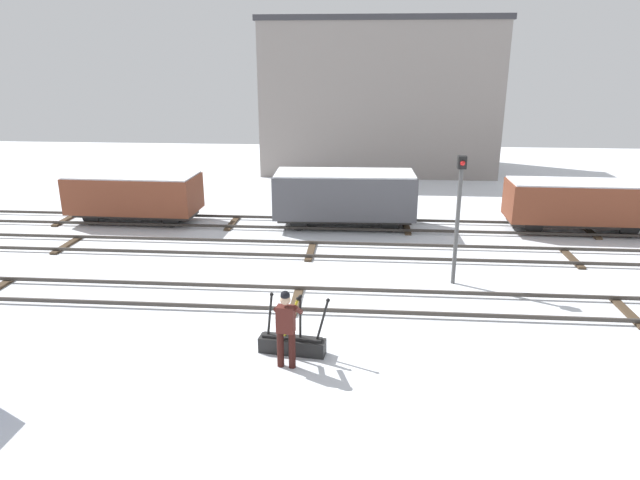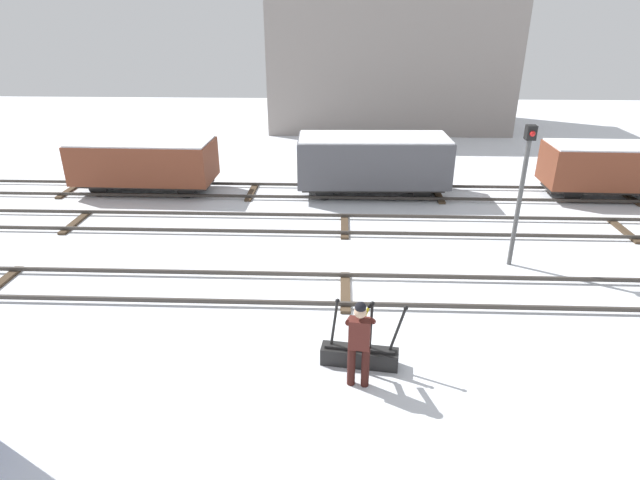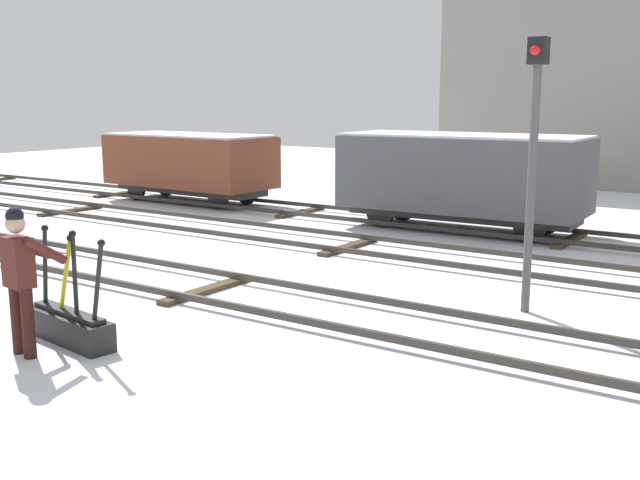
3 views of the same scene
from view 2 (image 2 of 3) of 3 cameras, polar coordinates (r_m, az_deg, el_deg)
name	(u,v)px [view 2 (image 2 of 3)]	position (r m, az deg, el deg)	size (l,w,h in m)	color
ground_plane	(345,293)	(12.93, 2.80, -5.85)	(60.00, 60.00, 0.00)	silver
track_main_line	(345,289)	(12.88, 2.81, -5.43)	(44.00, 1.94, 0.18)	#38332D
track_siding_near	(345,224)	(16.67, 2.72, 1.74)	(44.00, 1.94, 0.18)	#38332D
track_siding_far	(344,192)	(19.70, 2.68, 5.33)	(44.00, 1.94, 0.18)	#38332D
switch_lever_frame	(360,354)	(10.47, 4.41, -12.32)	(1.64, 0.55, 1.45)	black
rail_worker	(359,338)	(9.55, 4.35, -10.73)	(0.59, 0.71, 1.78)	#351511
signal_post	(522,183)	(14.39, 21.33, 5.86)	(0.24, 0.32, 3.82)	#4C4C4C
apartment_building	(389,48)	(31.90, 7.55, 20.17)	(13.55, 7.03, 8.65)	gray
freight_car_mid_siding	(622,167)	(21.91, 30.19, 6.93)	(5.41, 2.01, 1.99)	#2D2B28
freight_car_far_end	(373,161)	(19.39, 5.83, 8.57)	(5.55, 2.36, 2.21)	#2D2B28
freight_car_back_track	(144,162)	(20.71, -18.73, 8.12)	(5.19, 2.25, 1.99)	#2D2B28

